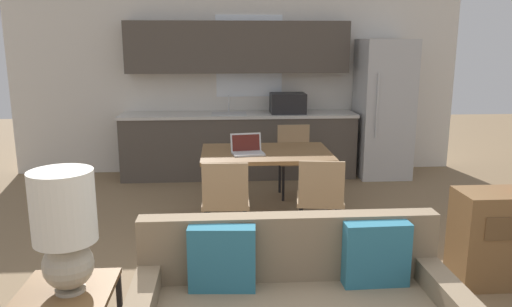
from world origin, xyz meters
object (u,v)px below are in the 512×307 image
(dining_chair_near_right, at_px, (320,197))
(laptop, at_px, (247,149))
(dining_table, at_px, (266,158))
(dining_chair_far_right, at_px, (295,156))
(dining_chair_near_left, at_px, (226,199))
(refrigerator, at_px, (383,109))
(table_lamp, at_px, (65,226))

(dining_chair_near_right, distance_m, laptop, 1.02)
(dining_table, bearing_deg, dining_chair_far_right, 63.02)
(dining_chair_near_left, xyz_separation_m, dining_chair_near_right, (0.86, 0.01, 0.00))
(refrigerator, relative_size, table_lamp, 2.85)
(dining_chair_far_right, distance_m, laptop, 1.16)
(dining_chair_near_left, height_order, laptop, laptop)
(dining_chair_near_left, xyz_separation_m, dining_chair_far_right, (0.87, 1.68, 0.00))
(dining_chair_near_left, relative_size, dining_chair_far_right, 1.00)
(dining_table, xyz_separation_m, dining_chair_near_right, (0.42, -0.83, -0.18))
(laptop, bearing_deg, refrigerator, 33.58)
(dining_chair_near_left, height_order, dining_chair_near_right, same)
(dining_chair_near_left, distance_m, laptop, 0.85)
(refrigerator, relative_size, laptop, 5.40)
(dining_chair_near_right, bearing_deg, table_lamp, 54.21)
(refrigerator, distance_m, dining_chair_near_right, 2.94)
(dining_chair_near_left, relative_size, dining_chair_near_right, 1.00)
(dining_chair_near_right, bearing_deg, dining_table, -54.49)
(dining_table, xyz_separation_m, dining_chair_far_right, (0.43, 0.85, -0.18))
(dining_chair_near_left, bearing_deg, laptop, -105.33)
(laptop, bearing_deg, dining_chair_far_right, 47.14)
(dining_table, relative_size, dining_chair_near_left, 1.56)
(refrigerator, height_order, dining_chair_near_right, refrigerator)
(table_lamp, height_order, dining_chair_far_right, table_lamp)
(refrigerator, height_order, dining_chair_far_right, refrigerator)
(refrigerator, relative_size, dining_table, 1.41)
(dining_chair_near_left, bearing_deg, dining_chair_far_right, -115.56)
(refrigerator, distance_m, dining_chair_far_right, 1.69)
(refrigerator, xyz_separation_m, dining_chair_near_right, (-1.38, -2.55, -0.46))
(dining_table, height_order, laptop, laptop)
(dining_chair_near_left, xyz_separation_m, laptop, (0.23, 0.76, 0.30))
(table_lamp, distance_m, dining_chair_near_left, 1.99)
(dining_table, relative_size, table_lamp, 2.02)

